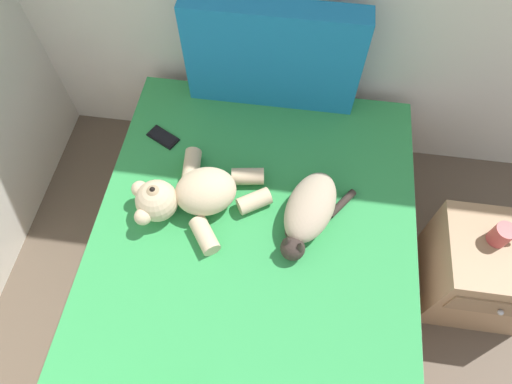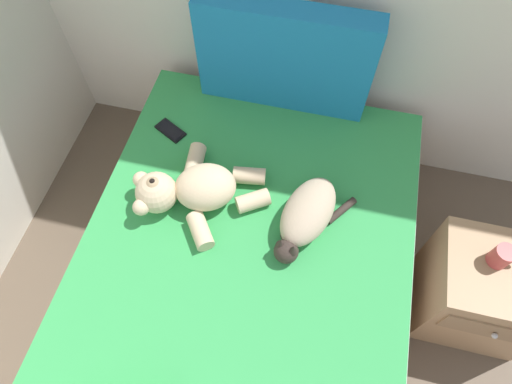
{
  "view_description": "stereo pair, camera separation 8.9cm",
  "coord_description": "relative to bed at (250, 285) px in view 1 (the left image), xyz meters",
  "views": [
    {
      "loc": [
        1.37,
        2.21,
        2.18
      ],
      "look_at": [
        1.24,
        3.14,
        0.54
      ],
      "focal_mm": 30.72,
      "sensor_mm": 36.0,
      "label": 1
    },
    {
      "loc": [
        1.46,
        2.23,
        2.18
      ],
      "look_at": [
        1.24,
        3.14,
        0.54
      ],
      "focal_mm": 30.72,
      "sensor_mm": 36.0,
      "label": 2
    }
  ],
  "objects": [
    {
      "name": "nightstand",
      "position": [
        1.04,
        0.2,
        0.01
      ],
      "size": [
        0.48,
        0.43,
        0.53
      ],
      "color": "#9E7A56",
      "rests_on": "ground_plane"
    },
    {
      "name": "bed",
      "position": [
        0.0,
        0.0,
        0.0
      ],
      "size": [
        1.4,
        1.95,
        0.52
      ],
      "color": "#9E7A56",
      "rests_on": "ground_plane"
    },
    {
      "name": "patterned_cushion",
      "position": [
        -0.02,
        0.89,
        0.52
      ],
      "size": [
        0.79,
        0.12,
        0.52
      ],
      "color": "#1972AD",
      "rests_on": "bed"
    },
    {
      "name": "cat",
      "position": [
        0.21,
        0.23,
        0.33
      ],
      "size": [
        0.34,
        0.42,
        0.15
      ],
      "color": "tan",
      "rests_on": "bed"
    },
    {
      "name": "mug",
      "position": [
        0.99,
        0.24,
        0.32
      ],
      "size": [
        0.12,
        0.08,
        0.09
      ],
      "color": "#B23F3F",
      "rests_on": "nightstand"
    },
    {
      "name": "teddy_bear",
      "position": [
        -0.27,
        0.24,
        0.34
      ],
      "size": [
        0.59,
        0.49,
        0.19
      ],
      "color": "beige",
      "rests_on": "bed"
    },
    {
      "name": "cell_phone",
      "position": [
        -0.49,
        0.57,
        0.27
      ],
      "size": [
        0.16,
        0.13,
        0.01
      ],
      "color": "black",
      "rests_on": "bed"
    }
  ]
}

